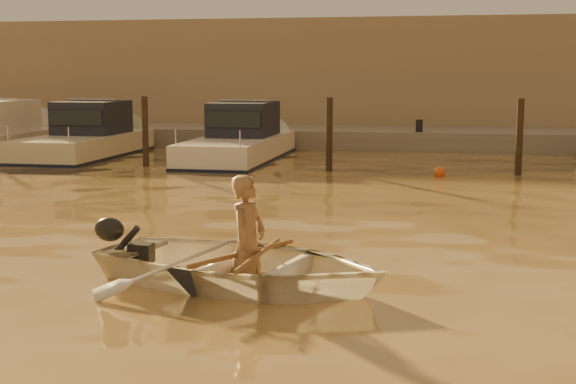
% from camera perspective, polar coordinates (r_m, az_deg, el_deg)
% --- Properties ---
extents(ground_plane, '(160.00, 160.00, 0.00)m').
position_cam_1_polar(ground_plane, '(8.74, -9.21, -9.16)').
color(ground_plane, olive).
rests_on(ground_plane, ground).
extents(dinghy, '(4.28, 3.46, 0.78)m').
position_cam_1_polar(dinghy, '(10.03, -3.37, -5.17)').
color(dinghy, white).
rests_on(dinghy, ground_plane).
extents(person, '(0.53, 0.69, 1.70)m').
position_cam_1_polar(person, '(9.92, -2.87, -3.66)').
color(person, '#916A48').
rests_on(person, dinghy).
extents(outboard_motor, '(0.97, 0.59, 0.70)m').
position_cam_1_polar(outboard_motor, '(10.78, -10.49, -4.28)').
color(outboard_motor, black).
rests_on(outboard_motor, dinghy).
extents(oar_port, '(0.08, 2.10, 0.13)m').
position_cam_1_polar(oar_port, '(9.89, -2.09, -4.47)').
color(oar_port, brown).
rests_on(oar_port, dinghy).
extents(oar_starboard, '(0.87, 1.96, 0.13)m').
position_cam_1_polar(oar_starboard, '(9.97, -3.12, -4.36)').
color(oar_starboard, olive).
rests_on(oar_starboard, dinghy).
extents(moored_boat_1, '(2.34, 6.93, 1.75)m').
position_cam_1_polar(moored_boat_1, '(26.45, -14.28, 3.81)').
color(moored_boat_1, beige).
rests_on(moored_boat_1, ground_plane).
extents(moored_boat_2, '(2.24, 7.52, 1.75)m').
position_cam_1_polar(moored_boat_2, '(24.69, -3.54, 3.74)').
color(moored_boat_2, white).
rests_on(moored_boat_2, ground_plane).
extents(piling_1, '(0.18, 0.18, 2.20)m').
position_cam_1_polar(piling_1, '(23.26, -10.11, 4.02)').
color(piling_1, '#2D2319').
rests_on(piling_1, ground_plane).
extents(piling_2, '(0.18, 0.18, 2.20)m').
position_cam_1_polar(piling_2, '(21.89, 2.95, 3.87)').
color(piling_2, '#2D2319').
rests_on(piling_2, ground_plane).
extents(piling_3, '(0.18, 0.18, 2.20)m').
position_cam_1_polar(piling_3, '(21.74, 16.13, 3.52)').
color(piling_3, '#2D2319').
rests_on(piling_3, ground_plane).
extents(fender_b, '(0.30, 0.30, 0.30)m').
position_cam_1_polar(fender_b, '(24.20, -16.08, 2.09)').
color(fender_b, orange).
rests_on(fender_b, ground_plane).
extents(fender_c, '(0.30, 0.30, 0.30)m').
position_cam_1_polar(fender_c, '(21.59, -3.42, 1.67)').
color(fender_c, silver).
rests_on(fender_c, ground_plane).
extents(fender_d, '(0.30, 0.30, 0.30)m').
position_cam_1_polar(fender_d, '(21.07, 10.72, 1.38)').
color(fender_d, '#E6571B').
rests_on(fender_d, ground_plane).
extents(quay, '(52.00, 4.00, 1.00)m').
position_cam_1_polar(quay, '(29.55, 5.50, 3.56)').
color(quay, gray).
rests_on(quay, ground_plane).
extents(waterfront_building, '(46.00, 7.00, 4.80)m').
position_cam_1_polar(waterfront_building, '(34.92, 6.48, 7.98)').
color(waterfront_building, '#9E8466').
rests_on(waterfront_building, quay).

